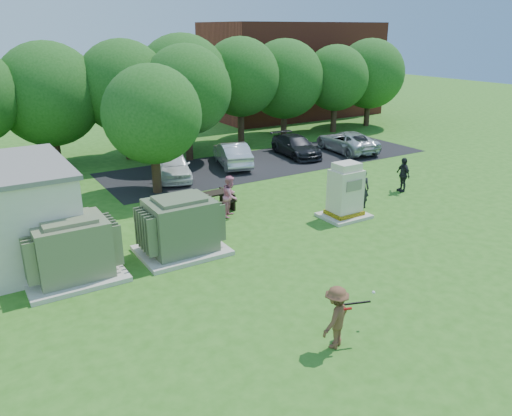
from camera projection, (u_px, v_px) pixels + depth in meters
ground at (323, 284)px, 15.58m from camera, size 120.00×120.00×0.00m
brick_building at (292, 70)px, 44.71m from camera, size 15.00×8.00×8.00m
parking_strip at (272, 162)px, 29.84m from camera, size 20.00×6.00×0.01m
transformer_left at (72, 250)px, 15.63m from camera, size 3.00×2.40×2.07m
transformer_right at (181, 227)px, 17.46m from camera, size 3.00×2.40×2.07m
generator_cabinet at (345, 194)px, 20.75m from camera, size 1.94×1.59×2.36m
picnic_table at (211, 199)px, 21.77m from camera, size 1.82×1.37×0.78m
batter at (336, 317)px, 12.28m from camera, size 1.22×0.99×1.65m
person_by_generator at (362, 189)px, 21.96m from camera, size 0.75×0.74×1.74m
person_at_picnic at (230, 196)px, 20.94m from camera, size 1.08×1.07×1.77m
person_walking_right at (403, 175)px, 24.17m from camera, size 0.63×1.06×1.68m
car_white at (173, 165)px, 26.32m from camera, size 2.81×4.41×1.40m
car_silver_a at (232, 154)px, 28.71m from camera, size 2.59×4.49×1.40m
car_dark at (296, 146)px, 30.98m from camera, size 2.27×4.51×1.26m
car_silver_b at (347, 142)px, 32.03m from camera, size 2.66×4.97×1.33m
batting_equipment at (356, 302)px, 12.48m from camera, size 1.45×0.52×0.20m
tree_row at (154, 88)px, 29.83m from camera, size 41.30×13.30×7.30m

